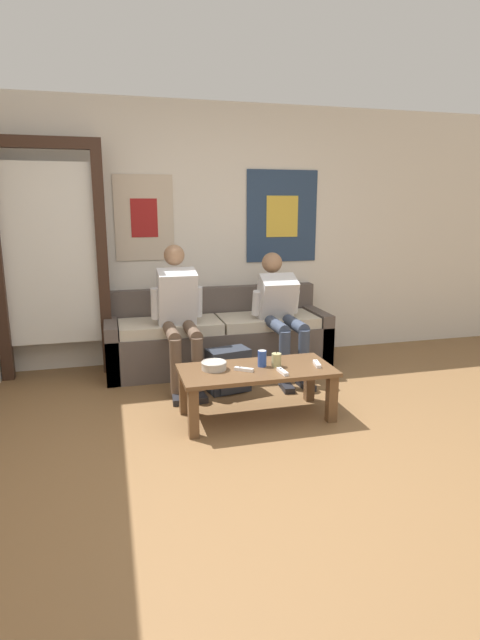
% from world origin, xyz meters
% --- Properties ---
extents(ground_plane, '(18.00, 18.00, 0.00)m').
position_xyz_m(ground_plane, '(0.00, 0.00, 0.00)').
color(ground_plane, brown).
extents(wall_back, '(10.00, 0.07, 2.55)m').
position_xyz_m(wall_back, '(0.00, 2.47, 1.28)').
color(wall_back, silver).
rests_on(wall_back, ground_plane).
extents(door_frame, '(1.00, 0.10, 2.15)m').
position_xyz_m(door_frame, '(-1.32, 2.25, 1.20)').
color(door_frame, '#382319').
rests_on(door_frame, ground_plane).
extents(couch, '(2.17, 0.69, 0.76)m').
position_xyz_m(couch, '(0.19, 2.11, 0.28)').
color(couch, '#564C47').
rests_on(couch, ground_plane).
extents(coffee_table, '(1.14, 0.54, 0.39)m').
position_xyz_m(coffee_table, '(0.20, 0.83, 0.32)').
color(coffee_table, brown).
rests_on(coffee_table, ground_plane).
extents(person_seated_adult, '(0.47, 0.89, 1.23)m').
position_xyz_m(person_seated_adult, '(-0.24, 1.76, 0.66)').
color(person_seated_adult, brown).
rests_on(person_seated_adult, ground_plane).
extents(person_seated_teen, '(0.47, 0.94, 1.13)m').
position_xyz_m(person_seated_teen, '(0.71, 1.78, 0.62)').
color(person_seated_teen, '#384256').
rests_on(person_seated_teen, ground_plane).
extents(backpack, '(0.39, 0.29, 0.38)m').
position_xyz_m(backpack, '(0.12, 1.42, 0.18)').
color(backpack, '#282D38').
rests_on(backpack, ground_plane).
extents(ceramic_bowl, '(0.19, 0.19, 0.06)m').
position_xyz_m(ceramic_bowl, '(-0.11, 0.89, 0.42)').
color(ceramic_bowl, '#B7B2A8').
rests_on(ceramic_bowl, coffee_table).
extents(pillar_candle, '(0.07, 0.07, 0.11)m').
position_xyz_m(pillar_candle, '(0.36, 0.84, 0.44)').
color(pillar_candle, tan).
rests_on(pillar_candle, coffee_table).
extents(drink_can_blue, '(0.07, 0.07, 0.12)m').
position_xyz_m(drink_can_blue, '(0.25, 0.87, 0.45)').
color(drink_can_blue, '#28479E').
rests_on(drink_can_blue, coffee_table).
extents(game_controller_near_left, '(0.14, 0.11, 0.03)m').
position_xyz_m(game_controller_near_left, '(0.09, 0.80, 0.40)').
color(game_controller_near_left, white).
rests_on(game_controller_near_left, coffee_table).
extents(game_controller_near_right, '(0.04, 0.15, 0.03)m').
position_xyz_m(game_controller_near_right, '(0.35, 0.68, 0.40)').
color(game_controller_near_right, white).
rests_on(game_controller_near_right, coffee_table).
extents(game_controller_far_center, '(0.06, 0.15, 0.03)m').
position_xyz_m(game_controller_far_center, '(0.66, 0.78, 0.40)').
color(game_controller_far_center, white).
rests_on(game_controller_far_center, coffee_table).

